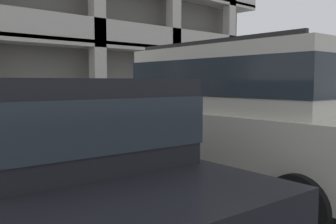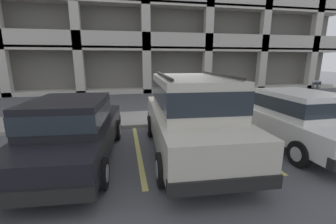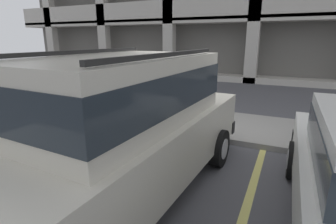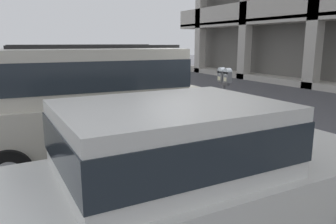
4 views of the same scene
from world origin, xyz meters
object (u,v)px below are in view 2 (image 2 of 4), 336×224
(silver_suv, at_px, (191,112))
(fire_hydrant, at_px, (42,117))
(red_sedan, at_px, (73,129))
(parking_meter_far, at_px, (316,89))
(dark_hatchback, at_px, (293,116))
(parking_meter_near, at_px, (176,93))

(silver_suv, xyz_separation_m, fire_hydrant, (-4.40, 2.91, -0.62))
(red_sedan, xyz_separation_m, parking_meter_far, (8.94, 2.55, 0.37))
(red_sedan, distance_m, fire_hydrant, 3.30)
(dark_hatchback, relative_size, parking_meter_near, 3.10)
(fire_hydrant, bearing_deg, silver_suv, -33.45)
(parking_meter_near, bearing_deg, dark_hatchback, -42.60)
(parking_meter_near, bearing_deg, parking_meter_far, -0.26)
(silver_suv, height_order, dark_hatchback, silver_suv)
(parking_meter_near, xyz_separation_m, fire_hydrant, (-4.64, 0.30, -0.74))
(red_sedan, bearing_deg, parking_meter_far, 20.27)
(red_sedan, xyz_separation_m, fire_hydrant, (-1.60, 2.87, -0.36))
(dark_hatchback, distance_m, parking_meter_near, 3.79)
(red_sedan, distance_m, dark_hatchback, 5.82)
(red_sedan, relative_size, parking_meter_far, 3.22)
(dark_hatchback, distance_m, parking_meter_far, 4.03)
(red_sedan, xyz_separation_m, parking_meter_near, (3.04, 2.57, 0.38))
(parking_meter_near, height_order, parking_meter_far, parking_meter_near)
(dark_hatchback, relative_size, parking_meter_far, 3.14)
(silver_suv, height_order, red_sedan, silver_suv)
(parking_meter_far, distance_m, fire_hydrant, 10.57)
(dark_hatchback, height_order, fire_hydrant, dark_hatchback)
(dark_hatchback, height_order, parking_meter_near, parking_meter_near)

